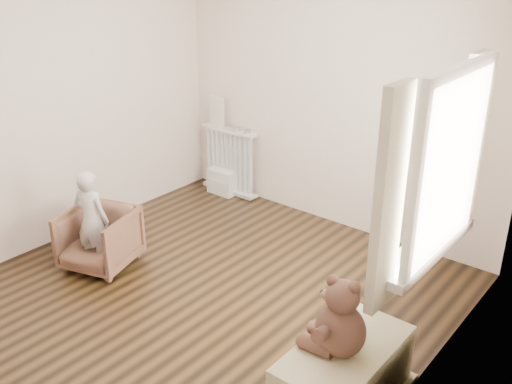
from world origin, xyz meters
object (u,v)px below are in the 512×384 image
Objects in this scene: toy_vanity at (224,170)px; armchair at (99,239)px; plush_cat at (451,209)px; child at (92,220)px; radiator at (229,161)px; teddy_bear at (341,319)px; toy_bench at (343,378)px.

toy_vanity is 0.90× the size of armchair.
plush_cat reaches higher than armchair.
toy_vanity is 2.01m from child.
radiator reaches higher than armchair.
teddy_bear is (2.55, -0.16, 0.40)m from armchair.
radiator is 1.31× the size of armchair.
armchair is at bearing 168.55° from teddy_bear.
teddy_bear is at bearing -105.63° from plush_cat.
toy_bench is at bearing -105.40° from plush_cat.
radiator is 3.49m from teddy_bear.
plush_cat is (0.15, 1.14, 0.33)m from teddy_bear.
armchair is 0.65× the size of child.
child is at bearing -82.68° from toy_vanity.
radiator is 3.12m from plush_cat.
radiator is at bearing -101.34° from child.
teddy_bear is 1.20m from plush_cat.
teddy_bear is at bearing -36.69° from toy_vanity.
armchair is 2.57m from toy_bench.
plush_cat reaches higher than child.
teddy_bear reaches higher than armchair.
radiator is at bearing 143.26° from toy_bench.
plush_cat is (2.70, 0.98, 0.73)m from armchair.
plush_cat is (0.14, 1.08, 0.80)m from toy_bench.
toy_vanity is 0.58× the size of toy_bench.
radiator is 3.45m from toy_bench.
toy_bench is 0.47m from teddy_bear.
armchair is 1.19× the size of teddy_bear.
child is at bearing -84.34° from radiator.
armchair is at bearing -107.00° from child.
radiator is 0.83× the size of toy_bench.
child is 2.94m from plush_cat.
radiator is 2.03m from child.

